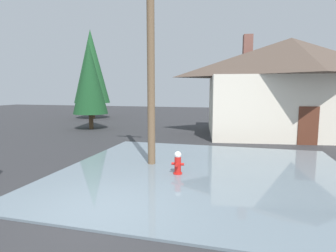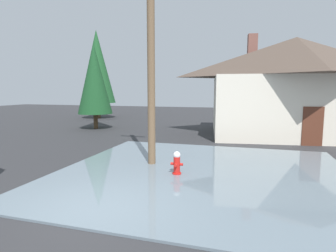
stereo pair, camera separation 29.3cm
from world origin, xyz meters
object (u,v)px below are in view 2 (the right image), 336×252
at_px(utility_pole, 151,32).
at_px(house, 294,85).
at_px(fire_hydrant, 177,164).
at_px(pine_tree_tall_left, 97,67).
at_px(pine_tree_mid_left, 94,79).

distance_m(utility_pole, house, 11.19).
height_order(fire_hydrant, pine_tree_tall_left, pine_tree_tall_left).
xyz_separation_m(house, pine_tree_tall_left, (-17.31, 6.05, 1.99)).
relative_size(fire_hydrant, pine_tree_tall_left, 0.09).
bearing_deg(pine_tree_tall_left, house, -19.25).
bearing_deg(house, fire_hydrant, -115.40).
xyz_separation_m(pine_tree_tall_left, pine_tree_mid_left, (3.86, -6.98, -1.47)).
bearing_deg(fire_hydrant, house, 64.60).
height_order(pine_tree_tall_left, pine_tree_mid_left, pine_tree_tall_left).
bearing_deg(house, utility_pole, -123.52).
distance_m(fire_hydrant, pine_tree_mid_left, 13.07).
xyz_separation_m(fire_hydrant, utility_pole, (-1.24, 1.02, 4.50)).
relative_size(fire_hydrant, house, 0.07).
relative_size(pine_tree_tall_left, pine_tree_mid_left, 1.40).
distance_m(house, pine_tree_tall_left, 18.45).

